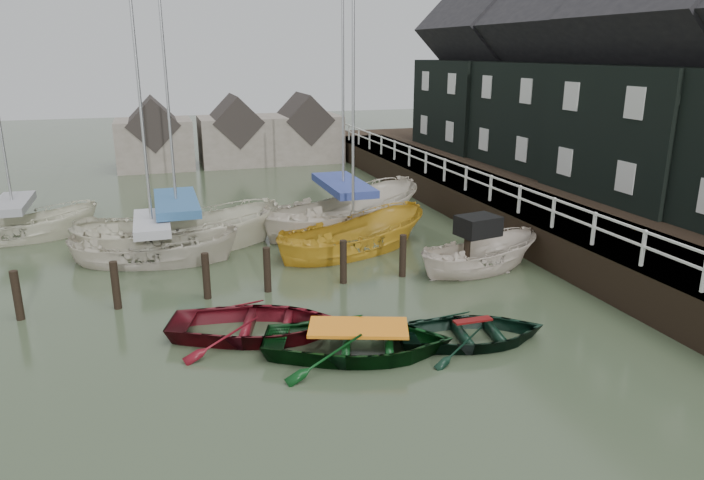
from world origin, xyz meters
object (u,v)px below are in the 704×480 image
object	(u,v)px
sailboat_c	(353,250)
rowboat_green	(358,354)
sailboat_d	(343,226)
motorboat	(478,268)
sailboat_a	(155,259)
rowboat_dkgreen	(472,342)
sailboat_b	(180,246)
rowboat_red	(259,336)
sailboat_e	(18,237)

from	to	relation	value
sailboat_c	rowboat_green	bearing A→B (deg)	143.23
rowboat_green	sailboat_d	xyz separation A→B (m)	(2.98, 10.96, 0.06)
motorboat	sailboat_a	world-z (taller)	sailboat_a
rowboat_dkgreen	motorboat	world-z (taller)	motorboat
rowboat_green	sailboat_c	world-z (taller)	sailboat_c
sailboat_b	rowboat_red	bearing A→B (deg)	-168.81
rowboat_green	sailboat_e	xyz separation A→B (m)	(-9.60, 13.25, 0.06)
rowboat_red	sailboat_d	xyz separation A→B (m)	(5.10, 9.23, 0.06)
motorboat	sailboat_b	bearing A→B (deg)	48.33
motorboat	sailboat_a	distance (m)	11.10
sailboat_c	sailboat_e	distance (m)	13.15
sailboat_c	motorboat	bearing A→B (deg)	-156.25
rowboat_red	sailboat_e	world-z (taller)	sailboat_e
sailboat_b	sailboat_d	xyz separation A→B (m)	(6.62, 0.82, 0.00)
rowboat_dkgreen	sailboat_b	distance (m)	12.29
motorboat	sailboat_c	xyz separation A→B (m)	(-3.27, 3.45, -0.08)
rowboat_red	sailboat_e	bearing A→B (deg)	50.45
sailboat_a	sailboat_d	bearing A→B (deg)	-59.73
rowboat_red	sailboat_c	size ratio (longest dim) A/B	0.46
rowboat_red	sailboat_b	xyz separation A→B (m)	(-1.52, 8.41, 0.06)
sailboat_a	sailboat_e	bearing A→B (deg)	62.50
rowboat_green	sailboat_a	bearing A→B (deg)	46.70
sailboat_c	sailboat_b	bearing A→B (deg)	49.91
rowboat_dkgreen	sailboat_e	bearing A→B (deg)	52.20
motorboat	sailboat_e	size ratio (longest dim) A/B	0.51
rowboat_red	sailboat_a	xyz separation A→B (m)	(-2.42, 7.04, 0.07)
sailboat_a	rowboat_dkgreen	bearing A→B (deg)	-126.36
rowboat_green	sailboat_b	world-z (taller)	sailboat_b
rowboat_dkgreen	sailboat_e	distance (m)	18.41
rowboat_green	sailboat_b	size ratio (longest dim) A/B	0.38
rowboat_dkgreen	sailboat_c	world-z (taller)	sailboat_c
sailboat_e	sailboat_a	bearing A→B (deg)	-134.96
sailboat_d	sailboat_a	bearing A→B (deg)	83.85
rowboat_red	sailboat_d	size ratio (longest dim) A/B	0.33
rowboat_green	rowboat_dkgreen	distance (m)	2.93
rowboat_red	sailboat_a	size ratio (longest dim) A/B	0.38
sailboat_a	sailboat_c	bearing A→B (deg)	-83.10
sailboat_e	sailboat_c	bearing A→B (deg)	-117.43
rowboat_dkgreen	sailboat_b	bearing A→B (deg)	41.64
rowboat_green	sailboat_c	bearing A→B (deg)	2.35
sailboat_b	rowboat_green	bearing A→B (deg)	-159.28
rowboat_dkgreen	sailboat_a	size ratio (longest dim) A/B	0.32
sailboat_b	sailboat_e	size ratio (longest dim) A/B	1.28
rowboat_red	sailboat_c	xyz separation A→B (m)	(4.54, 6.17, 0.01)
motorboat	sailboat_d	bearing A→B (deg)	12.29
motorboat	sailboat_a	xyz separation A→B (m)	(-10.23, 4.32, -0.02)
sailboat_b	sailboat_c	xyz separation A→B (m)	(6.05, -2.24, -0.05)
rowboat_dkgreen	motorboat	size ratio (longest dim) A/B	0.79
sailboat_a	sailboat_b	distance (m)	1.64
rowboat_red	sailboat_b	size ratio (longest dim) A/B	0.37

